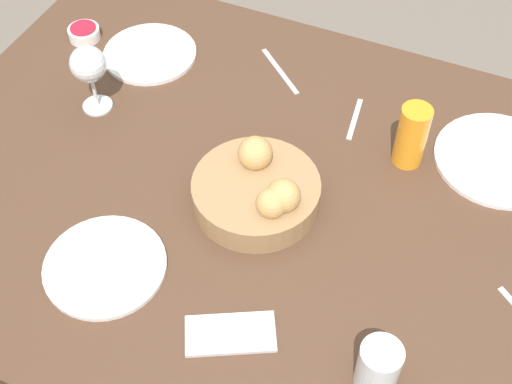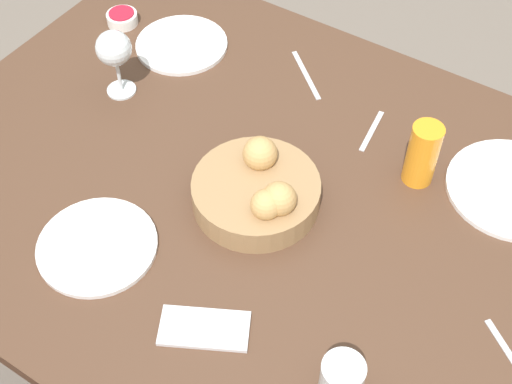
# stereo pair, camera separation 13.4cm
# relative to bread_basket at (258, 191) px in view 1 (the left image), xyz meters

# --- Properties ---
(ground_plane) EXTENTS (10.00, 10.00, 0.00)m
(ground_plane) POSITION_rel_bread_basket_xyz_m (-0.01, -0.03, -0.74)
(ground_plane) COLOR #6B6056
(dining_table) EXTENTS (1.46, 1.05, 0.70)m
(dining_table) POSITION_rel_bread_basket_xyz_m (-0.01, -0.03, -0.11)
(dining_table) COLOR #4C3323
(dining_table) RESTS_ON ground_plane
(bread_basket) EXTENTS (0.24, 0.24, 0.11)m
(bread_basket) POSITION_rel_bread_basket_xyz_m (0.00, 0.00, 0.00)
(bread_basket) COLOR #99754C
(bread_basket) RESTS_ON dining_table
(plate_near_left) EXTENTS (0.26, 0.26, 0.01)m
(plate_near_left) POSITION_rel_bread_basket_xyz_m (-0.40, -0.29, -0.03)
(plate_near_left) COLOR white
(plate_near_left) RESTS_ON dining_table
(plate_near_right) EXTENTS (0.21, 0.21, 0.01)m
(plate_near_right) POSITION_rel_bread_basket_xyz_m (0.40, -0.30, -0.03)
(plate_near_right) COLOR white
(plate_near_right) RESTS_ON dining_table
(plate_far_center) EXTENTS (0.22, 0.22, 0.01)m
(plate_far_center) POSITION_rel_bread_basket_xyz_m (0.19, 0.25, -0.03)
(plate_far_center) COLOR white
(plate_far_center) RESTS_ON dining_table
(juice_glass) EXTENTS (0.06, 0.06, 0.14)m
(juice_glass) POSITION_rel_bread_basket_xyz_m (-0.23, -0.22, 0.03)
(juice_glass) COLOR orange
(juice_glass) RESTS_ON dining_table
(water_tumbler) EXTENTS (0.07, 0.07, 0.10)m
(water_tumbler) POSITION_rel_bread_basket_xyz_m (-0.32, 0.26, 0.01)
(water_tumbler) COLOR silver
(water_tumbler) RESTS_ON dining_table
(wine_glass) EXTENTS (0.08, 0.08, 0.16)m
(wine_glass) POSITION_rel_bread_basket_xyz_m (0.42, -0.10, 0.08)
(wine_glass) COLOR silver
(wine_glass) RESTS_ON dining_table
(jam_bowl_berry) EXTENTS (0.07, 0.07, 0.03)m
(jam_bowl_berry) POSITION_rel_bread_basket_xyz_m (0.58, -0.29, -0.02)
(jam_bowl_berry) COLOR white
(jam_bowl_berry) RESTS_ON dining_table
(knife_silver) EXTENTS (0.13, 0.12, 0.00)m
(knife_silver) POSITION_rel_bread_basket_xyz_m (0.11, -0.37, -0.03)
(knife_silver) COLOR #B7B7BC
(knife_silver) RESTS_ON dining_table
(spoon_coffee) EXTENTS (0.03, 0.13, 0.00)m
(spoon_coffee) POSITION_rel_bread_basket_xyz_m (-0.10, -0.29, -0.03)
(spoon_coffee) COLOR #B7B7BC
(spoon_coffee) RESTS_ON dining_table
(cell_phone) EXTENTS (0.17, 0.14, 0.01)m
(cell_phone) POSITION_rel_bread_basket_xyz_m (-0.07, 0.28, -0.03)
(cell_phone) COLOR silver
(cell_phone) RESTS_ON dining_table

